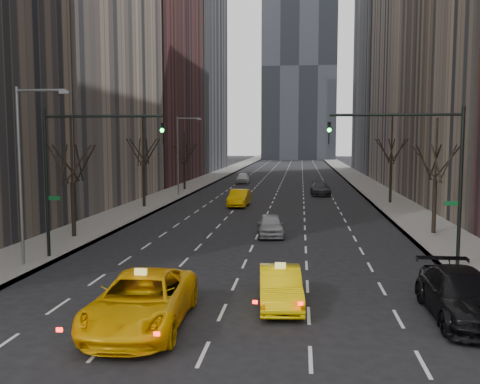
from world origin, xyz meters
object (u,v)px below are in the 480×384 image
(silver_sedan_ahead, at_px, (270,225))
(parked_suv_black, at_px, (462,295))
(taxi_suv, at_px, (142,301))
(taxi_sedan, at_px, (280,287))

(silver_sedan_ahead, height_order, parked_suv_black, parked_suv_black)
(taxi_suv, xyz_separation_m, silver_sedan_ahead, (3.46, 18.22, -0.18))
(taxi_sedan, bearing_deg, taxi_suv, -153.17)
(silver_sedan_ahead, xyz_separation_m, parked_suv_black, (7.89, -16.09, 0.13))
(taxi_sedan, xyz_separation_m, silver_sedan_ahead, (-1.25, 15.31, -0.01))
(taxi_sedan, bearing_deg, parked_suv_black, -11.65)
(taxi_sedan, relative_size, parked_suv_black, 0.76)
(taxi_suv, bearing_deg, parked_suv_black, 8.50)
(silver_sedan_ahead, bearing_deg, taxi_suv, -106.52)
(taxi_suv, xyz_separation_m, parked_suv_black, (11.35, 2.14, -0.05))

